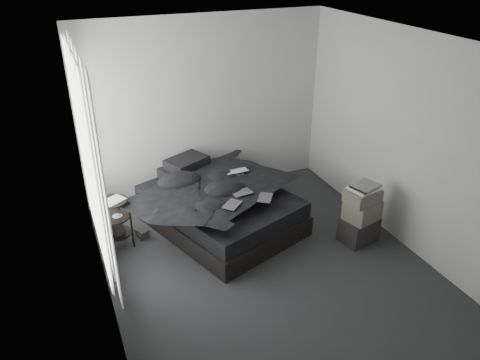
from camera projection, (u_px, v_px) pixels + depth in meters
name	position (u px, v px, depth m)	size (l,w,h in m)	color
floor	(266.00, 264.00, 5.59)	(3.60, 4.20, 0.01)	#2C2D2F
ceiling	(273.00, 41.00, 4.39)	(3.60, 4.20, 0.01)	white
wall_back	(205.00, 108.00, 6.71)	(3.60, 0.01, 2.60)	beige
wall_front	(400.00, 286.00, 3.27)	(3.60, 0.01, 2.60)	beige
wall_left	(96.00, 198.00, 4.37)	(0.01, 4.20, 2.60)	beige
wall_right	(404.00, 141.00, 5.61)	(0.01, 4.20, 2.60)	beige
window_left	(86.00, 156.00, 5.10)	(0.02, 2.00, 2.30)	white
curtain_left	(92.00, 161.00, 5.14)	(0.06, 2.12, 2.48)	white
bed	(220.00, 216.00, 6.29)	(1.49, 1.97, 0.27)	black
mattress	(220.00, 201.00, 6.18)	(1.43, 1.91, 0.21)	black
duvet	(222.00, 188.00, 6.05)	(1.45, 1.68, 0.23)	black
pillow_lower	(182.00, 171.00, 6.58)	(0.59, 0.40, 0.13)	black
pillow_upper	(187.00, 162.00, 6.55)	(0.55, 0.38, 0.12)	black
laptop	(238.00, 168.00, 6.27)	(0.32, 0.20, 0.02)	silver
comic_a	(232.00, 199.00, 5.54)	(0.25, 0.16, 0.01)	black
comic_b	(242.00, 187.00, 5.80)	(0.25, 0.16, 0.01)	black
comic_c	(265.00, 192.00, 5.68)	(0.25, 0.16, 0.01)	black
side_stand	(116.00, 224.00, 5.75)	(0.36, 0.36, 0.66)	black
papers	(113.00, 201.00, 5.59)	(0.26, 0.19, 0.01)	white
floor_books	(142.00, 233.00, 6.07)	(0.12, 0.18, 0.12)	black
box_lower	(358.00, 229.00, 5.97)	(0.43, 0.34, 0.32)	black
box_mid	(362.00, 210.00, 5.84)	(0.41, 0.32, 0.25)	#5D5A49
box_upper	(363.00, 196.00, 5.74)	(0.39, 0.31, 0.17)	#5D5A49
art_book_white	(364.00, 188.00, 5.70)	(0.33, 0.26, 0.03)	silver
art_book_snake	(366.00, 186.00, 5.68)	(0.32, 0.26, 0.03)	silver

